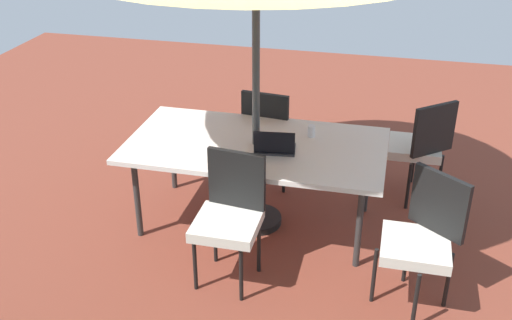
% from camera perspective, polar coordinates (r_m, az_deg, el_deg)
% --- Properties ---
extents(ground_plane, '(10.00, 10.00, 0.02)m').
position_cam_1_polar(ground_plane, '(5.34, -0.00, -5.91)').
color(ground_plane, brown).
extents(dining_table, '(2.10, 1.13, 0.76)m').
position_cam_1_polar(dining_table, '(4.97, -0.00, 1.08)').
color(dining_table, silver).
rests_on(dining_table, ground_plane).
extents(chair_south, '(0.47, 0.48, 0.98)m').
position_cam_1_polar(chair_south, '(5.67, 1.32, 2.71)').
color(chair_south, silver).
rests_on(chair_south, ground_plane).
extents(chair_southwest, '(0.58, 0.59, 0.98)m').
position_cam_1_polar(chair_southwest, '(5.61, 15.08, 1.46)').
color(chair_southwest, silver).
rests_on(chair_southwest, ground_plane).
extents(chair_northwest, '(0.58, 0.58, 0.98)m').
position_cam_1_polar(chair_northwest, '(4.33, 15.27, -6.85)').
color(chair_northwest, silver).
rests_on(chair_northwest, ground_plane).
extents(chair_north, '(0.47, 0.48, 0.98)m').
position_cam_1_polar(chair_north, '(4.42, -2.45, -4.99)').
color(chair_north, silver).
rests_on(chair_north, ground_plane).
extents(laptop, '(0.35, 0.28, 0.21)m').
position_cam_1_polar(laptop, '(4.79, 1.77, 1.24)').
color(laptop, '#2D2D33').
rests_on(laptop, dining_table).
extents(cup, '(0.06, 0.06, 0.10)m').
position_cam_1_polar(cup, '(5.07, 5.19, 2.71)').
color(cup, white).
rests_on(cup, dining_table).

